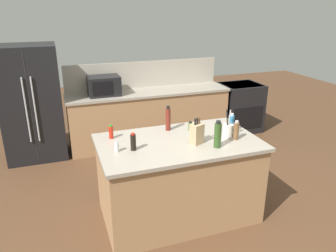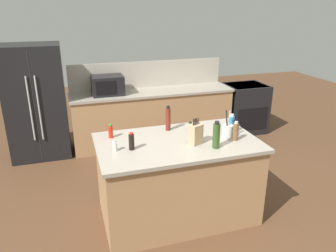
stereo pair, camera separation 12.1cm
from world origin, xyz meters
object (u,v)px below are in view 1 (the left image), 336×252
(microwave, at_px, (104,86))
(knife_block, at_px, (197,134))
(soy_sauce_bottle, at_px, (133,142))
(hot_sauce_bottle, at_px, (111,132))
(olive_oil_bottle, at_px, (218,135))
(range_oven, at_px, (240,107))
(vinegar_bottle, at_px, (168,119))
(refrigerator, at_px, (32,103))
(utensil_crock, at_px, (228,130))
(salt_shaker, at_px, (117,147))
(dish_soap_bottle, at_px, (231,123))
(pepper_grinder, at_px, (236,131))
(spice_jar_oregano, at_px, (190,126))

(microwave, bearing_deg, knife_block, -75.11)
(soy_sauce_bottle, bearing_deg, hot_sauce_bottle, 112.53)
(olive_oil_bottle, bearing_deg, microwave, 107.51)
(range_oven, height_order, vinegar_bottle, vinegar_bottle)
(olive_oil_bottle, bearing_deg, refrigerator, 126.96)
(utensil_crock, distance_m, vinegar_bottle, 0.70)
(range_oven, relative_size, salt_shaker, 7.86)
(vinegar_bottle, xyz_separation_m, soy_sauce_bottle, (-0.53, -0.42, -0.05))
(range_oven, xyz_separation_m, salt_shaker, (-2.81, -2.25, 0.53))
(hot_sauce_bottle, distance_m, salt_shaker, 0.37)
(vinegar_bottle, bearing_deg, olive_oil_bottle, -63.27)
(hot_sauce_bottle, bearing_deg, salt_shaker, -91.43)
(dish_soap_bottle, xyz_separation_m, hot_sauce_bottle, (-1.35, 0.27, -0.03))
(knife_block, height_order, soy_sauce_bottle, knife_block)
(utensil_crock, distance_m, olive_oil_bottle, 0.32)
(vinegar_bottle, bearing_deg, refrigerator, 129.88)
(knife_block, distance_m, hot_sauce_bottle, 0.95)
(knife_block, xyz_separation_m, pepper_grinder, (0.46, -0.04, -0.01))
(utensil_crock, bearing_deg, dish_soap_bottle, 48.70)
(range_oven, height_order, spice_jar_oregano, spice_jar_oregano)
(soy_sauce_bottle, bearing_deg, pepper_grinder, -4.85)
(microwave, xyz_separation_m, vinegar_bottle, (0.46, -1.85, -0.02))
(knife_block, height_order, dish_soap_bottle, knife_block)
(range_oven, distance_m, microwave, 2.66)
(spice_jar_oregano, bearing_deg, olive_oil_bottle, -81.97)
(utensil_crock, bearing_deg, refrigerator, 132.68)
(range_oven, bearing_deg, pepper_grinder, -122.52)
(refrigerator, relative_size, olive_oil_bottle, 6.11)
(olive_oil_bottle, height_order, salt_shaker, olive_oil_bottle)
(knife_block, relative_size, olive_oil_bottle, 0.99)
(utensil_crock, height_order, spice_jar_oregano, utensil_crock)
(refrigerator, xyz_separation_m, vinegar_bottle, (1.59, -1.90, 0.19))
(refrigerator, height_order, salt_shaker, refrigerator)
(utensil_crock, bearing_deg, spice_jar_oregano, 133.48)
(pepper_grinder, distance_m, vinegar_bottle, 0.80)
(spice_jar_oregano, relative_size, hot_sauce_bottle, 0.69)
(refrigerator, bearing_deg, dish_soap_bottle, -44.31)
(utensil_crock, height_order, salt_shaker, utensil_crock)
(vinegar_bottle, distance_m, spice_jar_oregano, 0.28)
(dish_soap_bottle, relative_size, olive_oil_bottle, 0.78)
(range_oven, bearing_deg, refrigerator, 179.21)
(range_oven, height_order, utensil_crock, utensil_crock)
(range_oven, xyz_separation_m, vinegar_bottle, (-2.12, -1.85, 0.61))
(range_oven, relative_size, microwave, 1.79)
(soy_sauce_bottle, bearing_deg, utensil_crock, -0.45)
(knife_block, relative_size, hot_sauce_bottle, 1.83)
(knife_block, bearing_deg, pepper_grinder, -27.24)
(range_oven, height_order, soy_sauce_bottle, soy_sauce_bottle)
(knife_block, bearing_deg, range_oven, 27.15)
(range_oven, height_order, hot_sauce_bottle, hot_sauce_bottle)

